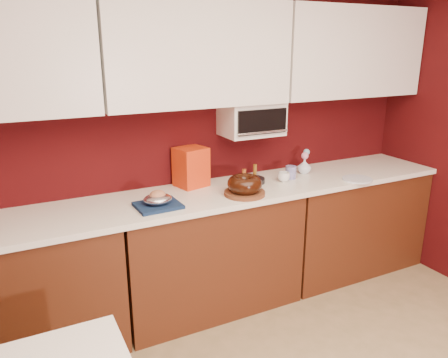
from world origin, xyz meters
name	(u,v)px	position (x,y,z in m)	size (l,w,h in m)	color
wall_back	(189,137)	(0.00, 2.25, 1.25)	(4.00, 0.02, 2.50)	#3E0809
base_cabinet_left	(10,298)	(-1.33, 1.94, 0.43)	(1.31, 0.58, 0.86)	#49200E
base_cabinet_center	(208,253)	(0.00, 1.94, 0.43)	(1.31, 0.58, 0.86)	#49200E
base_cabinet_right	(346,222)	(1.33, 1.94, 0.43)	(1.31, 0.58, 0.86)	#49200E
countertop	(207,196)	(0.00, 1.94, 0.88)	(4.00, 0.62, 0.04)	white
upper_cabinet_center	(197,54)	(0.00, 2.08, 1.85)	(1.31, 0.33, 0.70)	white
upper_cabinet_right	(348,52)	(1.33, 2.08, 1.85)	(1.31, 0.33, 0.70)	white
toaster_oven	(251,119)	(0.45, 2.10, 1.38)	(0.45, 0.30, 0.25)	white
toaster_oven_door	(263,122)	(0.45, 1.94, 1.38)	(0.40, 0.02, 0.18)	black
toaster_oven_handle	(263,132)	(0.45, 1.93, 1.30)	(0.02, 0.02, 0.42)	silver
cake_base	(245,193)	(0.22, 1.78, 0.91)	(0.29, 0.29, 0.03)	brown
bundt_cake	(245,184)	(0.22, 1.78, 0.98)	(0.24, 0.24, 0.10)	black
navy_towel	(158,205)	(-0.40, 1.83, 0.91)	(0.28, 0.24, 0.02)	#122445
foil_ham_nest	(158,199)	(-0.40, 1.83, 0.96)	(0.19, 0.16, 0.07)	silver
roasted_ham	(158,195)	(-0.40, 1.83, 0.98)	(0.11, 0.09, 0.07)	#B77553
pandoro_box	(191,167)	(-0.03, 2.15, 1.05)	(0.21, 0.19, 0.29)	#B8130C
dark_pan	(252,180)	(0.41, 2.01, 0.92)	(0.20, 0.20, 0.04)	black
coffee_mug	(284,176)	(0.64, 1.92, 0.94)	(0.08, 0.08, 0.09)	white
blue_jar	(291,172)	(0.74, 1.97, 0.95)	(0.08, 0.08, 0.10)	navy
flower_vase	(304,165)	(0.92, 2.04, 0.97)	(0.09, 0.09, 0.13)	silver
flower_pink	(305,156)	(0.92, 2.04, 1.05)	(0.06, 0.06, 0.06)	pink
flower_blue	(307,152)	(0.95, 2.06, 1.07)	(0.05, 0.05, 0.05)	#7DAFC8
china_plate	(357,179)	(1.18, 1.70, 0.91)	(0.23, 0.23, 0.01)	white
amber_bottle	(244,175)	(0.38, 2.08, 0.95)	(0.03, 0.03, 0.09)	#984A1B
amber_bottle_tall	(255,171)	(0.51, 2.13, 0.95)	(0.03, 0.03, 0.10)	brown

